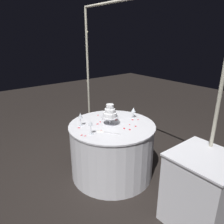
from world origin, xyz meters
TOP-DOWN VIEW (x-y plane):
  - ground_plane at (0.00, 0.00)m, footprint 12.00×12.00m
  - decorative_arch at (-0.00, 0.37)m, footprint 2.32×0.05m
  - main_table at (0.00, 0.00)m, footprint 1.12×1.12m
  - side_table at (1.20, 0.16)m, footprint 0.59×0.59m
  - tiered_cake at (-0.02, -0.01)m, footprint 0.22×0.22m
  - wine_glass_0 at (-0.22, -0.33)m, footprint 0.06×0.06m
  - wine_glass_1 at (0.07, -0.37)m, footprint 0.06×0.06m
  - wine_glass_2 at (-0.01, 0.39)m, footprint 0.06×0.06m
  - cake_knife at (0.15, -0.20)m, footprint 0.26×0.17m
  - rose_petal_0 at (-0.12, 0.16)m, footprint 0.03×0.03m
  - rose_petal_1 at (-0.17, -0.39)m, footprint 0.04×0.04m
  - rose_petal_2 at (-0.13, -0.14)m, footprint 0.03×0.04m
  - rose_petal_3 at (0.15, 0.17)m, footprint 0.02×0.03m
  - rose_petal_4 at (0.09, 0.39)m, footprint 0.03×0.03m
  - rose_petal_5 at (0.23, 0.20)m, footprint 0.04×0.04m
  - rose_petal_6 at (0.05, 0.32)m, footprint 0.04×0.04m
  - rose_petal_7 at (0.07, -0.45)m, footprint 0.03×0.03m
  - rose_petal_8 at (-0.39, 0.05)m, footprint 0.03×0.03m
  - rose_petal_9 at (-0.09, 0.14)m, footprint 0.04×0.04m
  - rose_petal_10 at (0.07, -0.22)m, footprint 0.04×0.03m
  - rose_petal_11 at (0.26, 0.07)m, footprint 0.04×0.03m
  - rose_petal_12 at (-0.38, 0.24)m, footprint 0.03×0.02m
  - rose_petal_13 at (-0.17, -0.07)m, footprint 0.03×0.04m
  - rose_petal_14 at (0.19, 0.04)m, footprint 0.04×0.04m
  - rose_petal_15 at (0.03, -0.47)m, footprint 0.02×0.03m

SIDE VIEW (x-z plane):
  - ground_plane at x=0.00m, z-range 0.00..0.00m
  - main_table at x=0.00m, z-range 0.00..0.73m
  - side_table at x=1.20m, z-range 0.00..0.78m
  - rose_petal_0 at x=-0.12m, z-range 0.73..0.74m
  - rose_petal_1 at x=-0.17m, z-range 0.73..0.74m
  - rose_petal_2 at x=-0.13m, z-range 0.73..0.74m
  - rose_petal_3 at x=0.15m, z-range 0.73..0.74m
  - rose_petal_4 at x=0.09m, z-range 0.73..0.74m
  - rose_petal_5 at x=0.23m, z-range 0.73..0.74m
  - rose_petal_6 at x=0.05m, z-range 0.73..0.74m
  - rose_petal_7 at x=0.07m, z-range 0.73..0.74m
  - rose_petal_8 at x=-0.39m, z-range 0.73..0.74m
  - rose_petal_9 at x=-0.09m, z-range 0.73..0.74m
  - rose_petal_10 at x=0.07m, z-range 0.73..0.74m
  - rose_petal_11 at x=0.26m, z-range 0.73..0.74m
  - rose_petal_12 at x=-0.38m, z-range 0.73..0.74m
  - rose_petal_13 at x=-0.17m, z-range 0.73..0.74m
  - rose_petal_14 at x=0.19m, z-range 0.73..0.74m
  - rose_petal_15 at x=0.03m, z-range 0.73..0.74m
  - cake_knife at x=0.15m, z-range 0.73..0.74m
  - wine_glass_2 at x=-0.01m, z-range 0.77..0.92m
  - wine_glass_1 at x=0.07m, z-range 0.77..0.94m
  - wine_glass_0 at x=-0.22m, z-range 0.77..0.95m
  - tiered_cake at x=-0.02m, z-range 0.75..1.03m
  - decorative_arch at x=0.00m, z-range 0.37..2.62m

